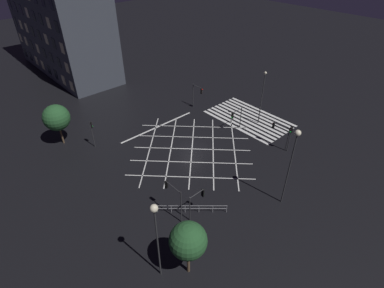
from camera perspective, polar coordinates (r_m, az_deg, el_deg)
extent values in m
plane|color=black|center=(41.79, 0.00, -0.94)|extent=(200.00, 200.00, 0.00)
cube|color=silver|center=(47.18, 8.00, 3.36)|extent=(13.27, 0.50, 0.01)
cube|color=silver|center=(47.79, 8.71, 3.74)|extent=(13.27, 0.50, 0.01)
cube|color=silver|center=(48.40, 9.40, 4.11)|extent=(13.27, 0.50, 0.01)
cube|color=silver|center=(49.03, 10.08, 4.46)|extent=(13.27, 0.50, 0.01)
cube|color=silver|center=(49.66, 10.74, 4.81)|extent=(13.27, 0.50, 0.01)
cube|color=silver|center=(50.30, 11.38, 5.15)|extent=(13.27, 0.50, 0.01)
cube|color=silver|center=(50.95, 12.01, 5.48)|extent=(13.27, 0.50, 0.01)
cube|color=silver|center=(51.60, 12.62, 5.80)|extent=(13.27, 0.50, 0.01)
cube|color=silver|center=(52.27, 13.22, 6.12)|extent=(13.27, 0.50, 0.01)
cube|color=silver|center=(46.67, 0.35, 3.35)|extent=(11.57, 11.57, 0.01)
cube|color=silver|center=(41.98, 8.07, -1.16)|extent=(11.57, 11.57, 0.01)
cube|color=silver|center=(44.20, 0.18, 1.32)|extent=(11.57, 11.57, 0.01)
cube|color=silver|center=(41.78, 4.04, -1.05)|extent=(11.57, 11.57, 0.01)
cube|color=silver|center=(41.79, 0.00, -0.94)|extent=(11.57, 11.57, 0.01)
cube|color=silver|center=(41.79, 0.00, -0.94)|extent=(11.57, 11.57, 0.01)
cube|color=silver|center=(39.46, -0.20, -3.47)|extent=(11.57, 11.57, 0.01)
cube|color=silver|center=(42.01, -4.02, -0.82)|extent=(11.57, 11.57, 0.01)
cube|color=silver|center=(37.21, -0.44, -6.32)|extent=(11.57, 11.57, 0.01)
cube|color=silver|center=(42.43, -7.98, -0.70)|extent=(11.57, 11.57, 0.01)
cube|color=silver|center=(46.92, -6.49, 3.29)|extent=(0.30, 13.27, 0.01)
cube|color=#3D424C|center=(69.66, -23.88, 20.46)|extent=(28.35, 10.00, 20.12)
cube|color=black|center=(81.85, -29.13, 14.96)|extent=(1.40, 0.06, 1.80)
cube|color=black|center=(78.54, -28.35, 14.46)|extent=(1.40, 0.06, 1.80)
cube|color=beige|center=(75.25, -27.50, 13.91)|extent=(1.40, 0.06, 1.80)
cube|color=beige|center=(71.99, -26.57, 13.31)|extent=(1.40, 0.06, 1.80)
cube|color=black|center=(68.76, -25.57, 12.65)|extent=(1.40, 0.06, 1.80)
cube|color=black|center=(65.55, -24.48, 11.92)|extent=(1.40, 0.06, 1.80)
cube|color=beige|center=(62.39, -23.27, 11.11)|extent=(1.40, 0.06, 1.80)
cube|color=beige|center=(59.27, -21.95, 10.21)|extent=(1.40, 0.06, 1.80)
cube|color=beige|center=(80.96, -29.84, 17.19)|extent=(1.40, 0.06, 1.80)
cube|color=beige|center=(77.62, -29.07, 16.78)|extent=(1.40, 0.06, 1.80)
cube|color=black|center=(74.29, -28.23, 16.33)|extent=(1.40, 0.06, 1.80)
cube|color=beige|center=(70.98, -27.32, 15.84)|extent=(1.40, 0.06, 1.80)
cube|color=black|center=(67.70, -26.32, 15.29)|extent=(1.40, 0.06, 1.80)
cube|color=black|center=(64.45, -25.23, 14.68)|extent=(1.40, 0.06, 1.80)
cube|color=black|center=(61.22, -24.03, 14.00)|extent=(1.40, 0.06, 1.80)
cube|color=beige|center=(58.04, -22.70, 13.24)|extent=(1.40, 0.06, 1.80)
cube|color=black|center=(80.21, -30.59, 19.45)|extent=(1.40, 0.06, 1.80)
cube|color=beige|center=(76.84, -29.83, 19.14)|extent=(1.40, 0.06, 1.80)
cube|color=beige|center=(73.47, -29.00, 18.80)|extent=(1.40, 0.06, 1.80)
cube|color=black|center=(70.13, -28.10, 18.42)|extent=(1.40, 0.06, 1.80)
cube|color=black|center=(66.80, -27.11, 18.00)|extent=(1.40, 0.06, 1.80)
cube|color=beige|center=(63.50, -26.03, 17.53)|extent=(1.40, 0.06, 1.80)
cube|color=black|center=(60.23, -24.83, 17.00)|extent=(1.40, 0.06, 1.80)
cube|color=beige|center=(56.99, -23.51, 16.40)|extent=(1.40, 0.06, 1.80)
cube|color=black|center=(79.61, -31.37, 21.76)|extent=(1.40, 0.06, 1.80)
cube|color=black|center=(76.20, -30.63, 21.55)|extent=(1.40, 0.06, 1.80)
cube|color=black|center=(72.81, -29.82, 21.32)|extent=(1.40, 0.06, 1.80)
cube|color=beige|center=(69.43, -28.93, 21.06)|extent=(1.40, 0.06, 1.80)
cube|color=black|center=(66.07, -27.95, 20.77)|extent=(1.40, 0.06, 1.80)
cube|color=black|center=(62.73, -26.88, 20.45)|extent=(1.40, 0.06, 1.80)
cube|color=beige|center=(59.42, -25.69, 20.08)|extent=(1.40, 0.06, 1.80)
cube|color=black|center=(56.13, -24.36, 19.65)|extent=(1.40, 0.06, 1.80)
cube|color=black|center=(58.79, -26.60, 23.23)|extent=(1.40, 0.06, 1.80)
cube|color=black|center=(55.47, -25.28, 23.00)|extent=(1.40, 0.06, 1.80)
cylinder|color=#2D2D30|center=(46.53, 9.26, 5.10)|extent=(0.11, 0.11, 3.29)
cylinder|color=#2D2D30|center=(45.09, 8.59, 6.31)|extent=(0.09, 2.06, 0.09)
cube|color=black|center=(44.60, 7.68, 5.39)|extent=(0.28, 0.16, 0.90)
sphere|color=black|center=(44.38, 7.61, 5.68)|extent=(0.18, 0.18, 0.18)
sphere|color=black|center=(44.53, 7.58, 5.34)|extent=(0.18, 0.18, 0.18)
sphere|color=green|center=(44.68, 7.55, 5.01)|extent=(0.18, 0.18, 0.18)
cube|color=black|center=(44.66, 7.75, 5.43)|extent=(0.36, 0.02, 0.98)
cylinder|color=#2D2D30|center=(42.32, 18.08, 0.94)|extent=(0.11, 0.11, 4.06)
cube|color=black|center=(41.41, 18.36, 2.61)|extent=(0.28, 0.16, 0.90)
sphere|color=black|center=(41.17, 18.35, 2.91)|extent=(0.18, 0.18, 0.18)
sphere|color=black|center=(41.33, 18.28, 2.56)|extent=(0.18, 0.18, 0.18)
sphere|color=green|center=(41.48, 18.20, 2.21)|extent=(0.18, 0.18, 0.18)
cube|color=black|center=(41.48, 18.43, 2.66)|extent=(0.36, 0.02, 0.98)
cylinder|color=#2D2D30|center=(43.31, -18.42, 1.72)|extent=(0.11, 0.11, 4.07)
cube|color=black|center=(42.57, -18.64, 3.50)|extent=(0.28, 0.16, 0.90)
sphere|color=black|center=(42.45, -18.58, 3.90)|extent=(0.18, 0.18, 0.18)
sphere|color=black|center=(42.60, -18.51, 3.56)|extent=(0.18, 0.18, 0.18)
sphere|color=green|center=(42.75, -18.44, 3.22)|extent=(0.18, 0.18, 0.18)
cube|color=black|center=(42.54, -18.75, 3.46)|extent=(0.36, 0.02, 0.98)
cylinder|color=#2D2D30|center=(51.69, 0.21, 9.33)|extent=(0.11, 0.11, 4.11)
cylinder|color=#2D2D30|center=(50.19, 1.04, 10.89)|extent=(2.08, 0.09, 0.09)
cube|color=black|center=(49.69, 1.86, 10.05)|extent=(0.16, 0.28, 0.90)
sphere|color=red|center=(49.49, 1.96, 10.32)|extent=(0.18, 0.18, 0.18)
sphere|color=black|center=(49.62, 1.95, 10.01)|extent=(0.18, 0.18, 0.18)
sphere|color=black|center=(49.75, 1.95, 9.69)|extent=(0.18, 0.18, 0.18)
cube|color=black|center=(49.75, 1.79, 10.08)|extent=(0.02, 0.36, 0.98)
cylinder|color=#2D2D30|center=(31.21, -0.43, -12.27)|extent=(0.11, 0.11, 3.37)
cylinder|color=#2D2D30|center=(30.53, 0.86, -9.47)|extent=(0.09, 1.84, 0.09)
cube|color=black|center=(31.30, 2.10, -9.25)|extent=(0.28, 0.16, 0.90)
sphere|color=black|center=(31.15, 2.26, -8.76)|extent=(0.18, 0.18, 0.18)
sphere|color=black|center=(31.36, 2.25, -9.16)|extent=(0.18, 0.18, 0.18)
sphere|color=green|center=(31.57, 2.24, -9.55)|extent=(0.18, 0.18, 0.18)
cube|color=black|center=(31.26, 1.98, -9.33)|extent=(0.36, 0.02, 0.98)
cylinder|color=#2D2D30|center=(42.51, 17.70, 0.76)|extent=(0.11, 0.11, 3.54)
cylinder|color=#2D2D30|center=(42.14, 16.70, 3.29)|extent=(2.48, 0.09, 0.09)
cube|color=black|center=(42.89, 15.25, 3.45)|extent=(0.16, 0.28, 0.90)
sphere|color=red|center=(42.79, 15.19, 3.85)|extent=(0.18, 0.18, 0.18)
sphere|color=black|center=(42.94, 15.12, 3.51)|extent=(0.18, 0.18, 0.18)
sphere|color=black|center=(43.09, 15.06, 3.17)|extent=(0.18, 0.18, 0.18)
cube|color=black|center=(42.85, 15.34, 3.40)|extent=(0.02, 0.36, 0.98)
cylinder|color=#2D2D30|center=(30.72, -2.08, -11.99)|extent=(0.11, 0.11, 4.31)
cylinder|color=#2D2D30|center=(29.93, -3.62, -8.17)|extent=(2.32, 0.09, 0.09)
cube|color=black|center=(30.92, -4.96, -7.66)|extent=(0.16, 0.28, 0.90)
sphere|color=black|center=(30.78, -5.12, -7.15)|extent=(0.18, 0.18, 0.18)
sphere|color=orange|center=(30.99, -5.09, -7.56)|extent=(0.18, 0.18, 0.18)
sphere|color=black|center=(31.19, -5.06, -7.96)|extent=(0.18, 0.18, 0.18)
cube|color=black|center=(30.87, -4.85, -7.75)|extent=(0.02, 0.36, 0.98)
cylinder|color=#2D2D30|center=(46.86, 13.10, 8.26)|extent=(0.14, 0.14, 8.19)
sphere|color=#F4EAC6|center=(45.16, 13.82, 13.01)|extent=(0.40, 0.40, 0.40)
cylinder|color=#2D2D30|center=(25.67, -6.51, -18.55)|extent=(0.14, 0.14, 8.18)
sphere|color=#F4EAC6|center=(22.37, -7.25, -12.06)|extent=(0.64, 0.64, 0.64)
cylinder|color=#2D2D30|center=(32.72, 17.91, -4.90)|extent=(0.14, 0.14, 9.03)
sphere|color=#F4EAC6|center=(30.04, 19.51, 1.99)|extent=(0.64, 0.64, 0.64)
cylinder|color=brown|center=(46.06, -23.60, 1.65)|extent=(0.24, 0.24, 2.82)
sphere|color=#235128|center=(44.73, -24.42, 4.59)|extent=(3.61, 3.61, 3.61)
cylinder|color=brown|center=(27.77, -0.70, -21.30)|extent=(0.27, 0.27, 3.09)
sphere|color=#235128|center=(25.52, -0.74, -17.91)|extent=(3.20, 3.20, 3.20)
cylinder|color=#B7B7BC|center=(33.00, -6.62, -12.18)|extent=(0.05, 0.05, 1.05)
cylinder|color=#B7B7BC|center=(32.86, -3.98, -12.23)|extent=(0.05, 0.05, 1.05)
cylinder|color=#B7B7BC|center=(32.79, -1.33, -12.26)|extent=(0.05, 0.05, 1.05)
cylinder|color=#B7B7BC|center=(32.79, 1.33, -12.26)|extent=(0.05, 0.05, 1.05)
cylinder|color=#B7B7BC|center=(32.86, 3.98, -12.23)|extent=(0.05, 0.05, 1.05)
cylinder|color=#B7B7BC|center=(33.00, 6.62, -12.18)|extent=(0.05, 0.05, 1.05)
cylinder|color=#B7B7BC|center=(32.43, 0.00, -11.68)|extent=(5.03, 5.53, 0.04)
cylinder|color=#B7B7BC|center=(32.75, 0.00, -12.20)|extent=(5.03, 5.53, 0.04)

